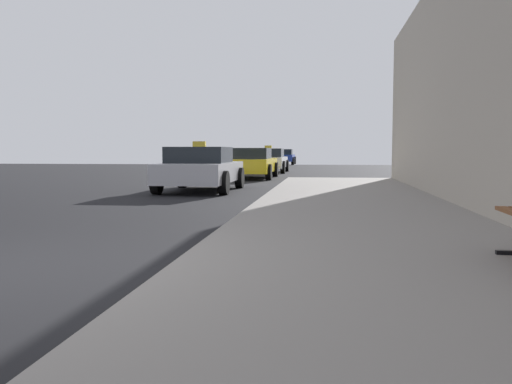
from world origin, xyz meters
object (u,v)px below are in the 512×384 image
car_silver (201,169)px  car_yellow (250,163)px  car_green (267,158)px  car_blue (283,157)px  car_white (268,160)px

car_silver → car_yellow: (0.44, 7.27, 0.00)m
car_green → car_blue: 8.30m
car_yellow → car_blue: size_ratio=1.06×
car_yellow → car_white: bearing=88.7°
car_white → car_blue: size_ratio=0.99×
car_white → car_blue: (-0.51, 16.50, -0.00)m
car_yellow → car_white: 6.04m
car_white → car_blue: 16.51m
car_yellow → car_blue: 22.54m
car_silver → car_white: same height
car_silver → car_white: 13.32m
car_silver → car_blue: size_ratio=0.95×
car_silver → car_green: (-0.38, 21.52, -0.00)m
car_yellow → car_green: bearing=93.3°
car_silver → car_green: car_silver is taller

